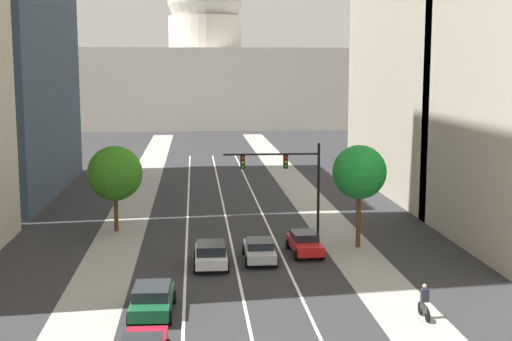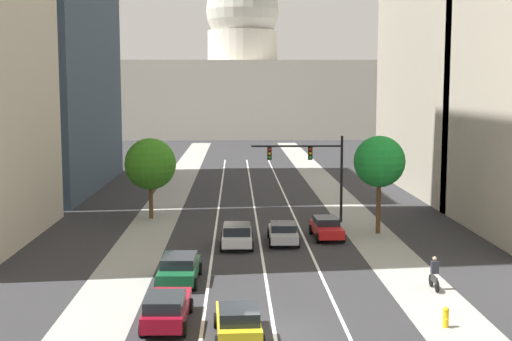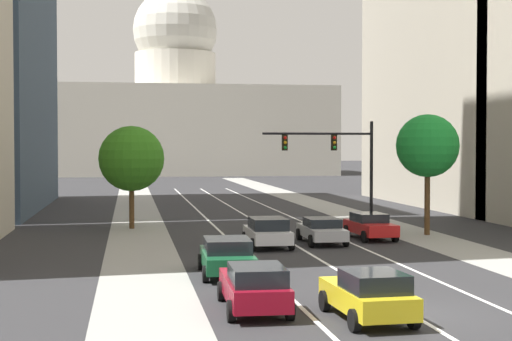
# 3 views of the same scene
# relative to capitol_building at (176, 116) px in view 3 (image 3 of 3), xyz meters

# --- Properties ---
(ground_plane) EXTENTS (400.00, 400.00, 0.00)m
(ground_plane) POSITION_rel_capitol_building_xyz_m (0.00, -79.91, -10.63)
(ground_plane) COLOR #2B2B2D
(sidewalk_left) EXTENTS (3.41, 130.00, 0.01)m
(sidewalk_left) POSITION_rel_capitol_building_xyz_m (-7.83, -84.91, -10.62)
(sidewalk_left) COLOR gray
(sidewalk_left) RESTS_ON ground
(sidewalk_right) EXTENTS (3.41, 130.00, 0.01)m
(sidewalk_right) POSITION_rel_capitol_building_xyz_m (7.83, -84.91, -10.62)
(sidewalk_right) COLOR gray
(sidewalk_right) RESTS_ON ground
(lane_stripe_left) EXTENTS (0.16, 90.00, 0.01)m
(lane_stripe_left) POSITION_rel_capitol_building_xyz_m (-3.06, -94.91, -10.62)
(lane_stripe_left) COLOR white
(lane_stripe_left) RESTS_ON ground
(lane_stripe_center) EXTENTS (0.16, 90.00, 0.01)m
(lane_stripe_center) POSITION_rel_capitol_building_xyz_m (0.00, -94.91, -10.62)
(lane_stripe_center) COLOR white
(lane_stripe_center) RESTS_ON ground
(lane_stripe_right) EXTENTS (0.16, 90.00, 0.01)m
(lane_stripe_right) POSITION_rel_capitol_building_xyz_m (3.06, -94.91, -10.62)
(lane_stripe_right) COLOR white
(lane_stripe_right) RESTS_ON ground
(capitol_building) EXTENTS (54.82, 26.98, 34.86)m
(capitol_building) POSITION_rel_capitol_building_xyz_m (0.00, 0.00, 0.00)
(capitol_building) COLOR beige
(capitol_building) RESTS_ON ground
(car_yellow) EXTENTS (2.10, 4.14, 1.50)m
(car_yellow) POSITION_rel_capitol_building_xyz_m (-1.52, -120.68, -9.86)
(car_yellow) COLOR yellow
(car_yellow) RESTS_ON ground
(car_green) EXTENTS (2.24, 4.60, 1.47)m
(car_green) POSITION_rel_capitol_building_xyz_m (-4.60, -112.12, -9.86)
(car_green) COLOR #14512D
(car_green) RESTS_ON ground
(car_silver) EXTENTS (2.04, 4.50, 1.33)m
(car_silver) POSITION_rel_capitol_building_xyz_m (1.53, -102.94, -9.93)
(car_silver) COLOR #B2B5BA
(car_silver) RESTS_ON ground
(car_red) EXTENTS (2.08, 4.36, 1.41)m
(car_red) POSITION_rel_capitol_building_xyz_m (4.59, -101.54, -9.89)
(car_red) COLOR red
(car_red) RESTS_ON ground
(car_white) EXTENTS (2.11, 4.32, 1.49)m
(car_white) POSITION_rel_capitol_building_xyz_m (-1.53, -104.00, -9.84)
(car_white) COLOR silver
(car_white) RESTS_ON ground
(car_crimson) EXTENTS (2.03, 4.65, 1.50)m
(car_crimson) POSITION_rel_capitol_building_xyz_m (-4.60, -118.87, -9.85)
(car_crimson) COLOR maroon
(car_crimson) RESTS_ON ground
(traffic_signal_mast) EXTENTS (6.94, 0.39, 6.61)m
(traffic_signal_mast) POSITION_rel_capitol_building_xyz_m (4.28, -96.02, -6.07)
(traffic_signal_mast) COLOR black
(traffic_signal_mast) RESTS_ON ground
(street_tree_near_left) EXTENTS (4.02, 4.02, 6.32)m
(street_tree_near_left) POSITION_rel_capitol_building_xyz_m (-8.24, -94.02, -6.33)
(street_tree_near_left) COLOR #51381E
(street_tree_near_left) RESTS_ON ground
(street_tree_far_right) EXTENTS (3.59, 3.59, 6.90)m
(street_tree_far_right) POSITION_rel_capitol_building_xyz_m (8.42, -100.15, -5.55)
(street_tree_far_right) COLOR #51381E
(street_tree_far_right) RESTS_ON ground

